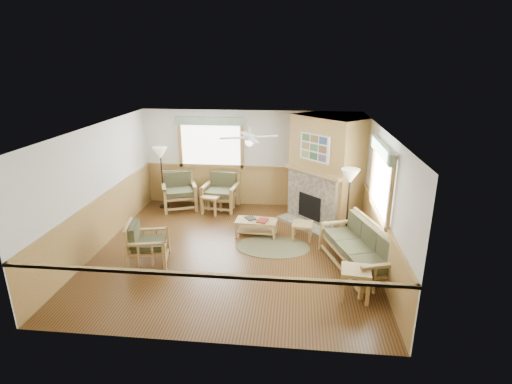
# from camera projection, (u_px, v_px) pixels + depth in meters

# --- Properties ---
(floor) EXTENTS (6.00, 6.00, 0.01)m
(floor) POSITION_uv_depth(u_px,v_px,m) (235.00, 251.00, 8.80)
(floor) COLOR #4E3115
(floor) RESTS_ON ground
(ceiling) EXTENTS (6.00, 6.00, 0.01)m
(ceiling) POSITION_uv_depth(u_px,v_px,m) (232.00, 129.00, 7.94)
(ceiling) COLOR white
(ceiling) RESTS_ON floor
(wall_back) EXTENTS (6.00, 0.02, 2.70)m
(wall_back) POSITION_uv_depth(u_px,v_px,m) (250.00, 159.00, 11.20)
(wall_back) COLOR silver
(wall_back) RESTS_ON floor
(wall_front) EXTENTS (6.00, 0.02, 2.70)m
(wall_front) POSITION_uv_depth(u_px,v_px,m) (200.00, 262.00, 5.54)
(wall_front) COLOR silver
(wall_front) RESTS_ON floor
(wall_left) EXTENTS (0.02, 6.00, 2.70)m
(wall_left) POSITION_uv_depth(u_px,v_px,m) (97.00, 188.00, 8.66)
(wall_left) COLOR silver
(wall_left) RESTS_ON floor
(wall_right) EXTENTS (0.02, 6.00, 2.70)m
(wall_right) POSITION_uv_depth(u_px,v_px,m) (380.00, 198.00, 8.08)
(wall_right) COLOR silver
(wall_right) RESTS_ON floor
(wainscot) EXTENTS (6.00, 6.00, 1.10)m
(wainscot) POSITION_uv_depth(u_px,v_px,m) (234.00, 228.00, 8.63)
(wainscot) COLOR #A17E42
(wainscot) RESTS_ON floor
(fireplace) EXTENTS (3.11, 3.11, 2.70)m
(fireplace) POSITION_uv_depth(u_px,v_px,m) (326.00, 170.00, 10.10)
(fireplace) COLOR #A17E42
(fireplace) RESTS_ON floor
(window_back) EXTENTS (1.90, 0.16, 1.50)m
(window_back) POSITION_uv_depth(u_px,v_px,m) (210.00, 116.00, 10.89)
(window_back) COLOR white
(window_back) RESTS_ON wall_back
(window_right) EXTENTS (0.16, 1.90, 1.50)m
(window_right) POSITION_uv_depth(u_px,v_px,m) (386.00, 142.00, 7.52)
(window_right) COLOR white
(window_right) RESTS_ON wall_right
(ceiling_fan) EXTENTS (1.59, 1.59, 0.36)m
(ceiling_fan) POSITION_uv_depth(u_px,v_px,m) (249.00, 129.00, 8.20)
(ceiling_fan) COLOR white
(ceiling_fan) RESTS_ON ceiling
(sofa) EXTENTS (2.18, 1.42, 0.93)m
(sofa) POSITION_uv_depth(u_px,v_px,m) (358.00, 249.00, 7.88)
(sofa) COLOR #A6874D
(sofa) RESTS_ON floor
(armchair_back_left) EXTENTS (1.16, 1.16, 1.01)m
(armchair_back_left) POSITION_uv_depth(u_px,v_px,m) (179.00, 191.00, 11.15)
(armchair_back_left) COLOR #A6874D
(armchair_back_left) RESTS_ON floor
(armchair_back_right) EXTENTS (1.00, 1.00, 1.01)m
(armchair_back_right) POSITION_uv_depth(u_px,v_px,m) (221.00, 191.00, 11.12)
(armchair_back_right) COLOR #A6874D
(armchair_back_right) RESTS_ON floor
(armchair_left) EXTENTS (0.93, 0.93, 0.88)m
(armchair_left) POSITION_uv_depth(u_px,v_px,m) (148.00, 243.00, 8.17)
(armchair_left) COLOR #A6874D
(armchair_left) RESTS_ON floor
(coffee_table) EXTENTS (1.00, 0.54, 0.39)m
(coffee_table) POSITION_uv_depth(u_px,v_px,m) (256.00, 228.00, 9.52)
(coffee_table) COLOR #A6874D
(coffee_table) RESTS_ON floor
(end_table_chairs) EXTENTS (0.55, 0.53, 0.51)m
(end_table_chairs) POSITION_uv_depth(u_px,v_px,m) (212.00, 205.00, 10.84)
(end_table_chairs) COLOR #A6874D
(end_table_chairs) RESTS_ON floor
(end_table_sofa) EXTENTS (0.56, 0.54, 0.57)m
(end_table_sofa) POSITION_uv_depth(u_px,v_px,m) (355.00, 283.00, 7.00)
(end_table_sofa) COLOR #A6874D
(end_table_sofa) RESTS_ON floor
(footstool) EXTENTS (0.50, 0.50, 0.40)m
(footstool) POSITION_uv_depth(u_px,v_px,m) (302.00, 231.00, 9.32)
(footstool) COLOR #A6874D
(footstool) RESTS_ON floor
(braided_rug) EXTENTS (1.73, 1.73, 0.01)m
(braided_rug) POSITION_uv_depth(u_px,v_px,m) (273.00, 247.00, 8.97)
(braided_rug) COLOR brown
(braided_rug) RESTS_ON floor
(floor_lamp_left) EXTENTS (0.49, 0.49, 1.74)m
(floor_lamp_left) POSITION_uv_depth(u_px,v_px,m) (162.00, 178.00, 11.12)
(floor_lamp_left) COLOR black
(floor_lamp_left) RESTS_ON floor
(floor_lamp_right) EXTENTS (0.52, 0.52, 1.78)m
(floor_lamp_right) POSITION_uv_depth(u_px,v_px,m) (348.00, 207.00, 8.87)
(floor_lamp_right) COLOR black
(floor_lamp_right) RESTS_ON floor
(book_red) EXTENTS (0.29, 0.35, 0.03)m
(book_red) POSITION_uv_depth(u_px,v_px,m) (263.00, 220.00, 9.39)
(book_red) COLOR maroon
(book_red) RESTS_ON coffee_table
(book_dark) EXTENTS (0.31, 0.33, 0.03)m
(book_dark) POSITION_uv_depth(u_px,v_px,m) (250.00, 218.00, 9.53)
(book_dark) COLOR #272821
(book_dark) RESTS_ON coffee_table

